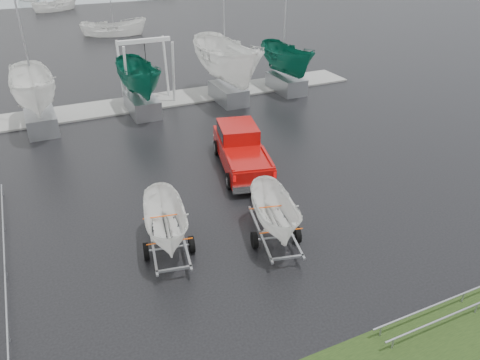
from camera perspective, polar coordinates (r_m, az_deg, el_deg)
ground_plane at (r=20.38m, az=-1.87°, el=-1.65°), size 120.00×120.00×0.00m
dock at (r=31.70m, az=-11.38°, el=9.25°), size 30.00×3.00×0.12m
pickup_truck at (r=22.30m, az=0.07°, el=3.98°), size 3.18×5.90×1.87m
trailer_hitched at (r=16.22m, az=4.48°, el=-0.70°), size 2.00×3.78×4.30m
trailer_parked at (r=15.81m, az=-9.27°, el=-1.64°), size 1.88×3.76×4.40m
boat_hoist at (r=31.02m, az=-11.38°, el=13.90°), size 3.30×2.18×4.12m
keelboat_0 at (r=27.98m, az=-24.36°, el=12.76°), size 2.39×3.20×10.56m
keelboat_1 at (r=28.93m, az=-12.40°, el=14.26°), size 2.17×3.20×6.87m
keelboat_2 at (r=30.21m, az=-1.55°, el=18.08°), size 2.99×3.20×11.17m
keelboat_3 at (r=32.77m, az=5.87°, el=16.45°), size 2.18×3.20×10.35m
mast_rack_2 at (r=16.17m, az=26.31°, el=-12.82°), size 7.00×0.56×0.06m
moored_boat_1 at (r=72.63m, az=-21.48°, el=18.67°), size 3.41×3.38×11.37m
moored_boat_2 at (r=53.72m, az=-15.04°, el=16.69°), size 3.27×3.22×11.46m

